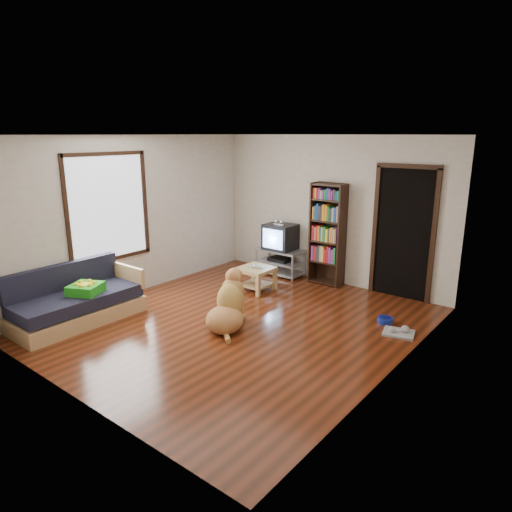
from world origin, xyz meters
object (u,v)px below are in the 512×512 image
Objects in this scene: tv_stand at (280,261)px; bookshelf at (328,229)px; dog at (229,306)px; crt_tv at (281,236)px; laptop at (255,267)px; grey_rag at (399,333)px; green_cushion at (86,289)px; sofa at (77,303)px; coffee_table at (256,274)px; dog_bowl at (385,320)px.

bookshelf is (0.95, 0.09, 0.73)m from tv_stand.
crt_tv is at bearing 109.46° from dog.
laptop is 1.04m from tv_stand.
dog is at bearing -147.74° from grey_rag.
sofa is at bearing -172.21° from green_cushion.
laptop is 0.13m from coffee_table.
tv_stand is at bearing -174.37° from bookshelf.
bookshelf reaches higher than tv_stand.
bookshelf is 1.97× the size of dog.
sofa is (-0.12, -0.08, -0.23)m from green_cushion.
green_cushion is 0.74× the size of coffee_table.
sofa reaches higher than laptop.
laptop is 2.37m from dog_bowl.
bookshelf is at bearing 146.57° from dog_bowl.
sofa reaches higher than green_cushion.
crt_tv reaches higher than grey_rag.
tv_stand is at bearing 157.04° from grey_rag.
dog is (0.67, -1.42, -0.11)m from laptop.
dog_bowl is 0.24× the size of dog.
coffee_table reaches higher than grey_rag.
coffee_table is at bearing -79.09° from crt_tv.
dog is at bearing -70.54° from crt_tv.
dog is at bearing -65.07° from coffee_table.
bookshelf is at bearing 44.94° from laptop.
dog_bowl is 0.39m from grey_rag.
sofa reaches higher than dog.
grey_rag is at bearing 6.46° from green_cushion.
grey_rag is at bearing -23.34° from crt_tv.
coffee_table is (0.00, 0.03, -0.13)m from laptop.
dog_bowl is at bearing -9.16° from laptop.
green_cushion is 3.65m from tv_stand.
grey_rag is 0.69× the size of crt_tv.
grey_rag is at bearing -14.77° from laptop.
laptop is at bearing -79.17° from tv_stand.
laptop is 1.11m from crt_tv.
coffee_table reaches higher than dog_bowl.
crt_tv is 2.65m from dog.
dog_bowl is 0.12× the size of sofa.
dog is at bearing -91.83° from bookshelf.
laptop is 0.16× the size of sofa.
green_cushion is at bearing -103.47° from tv_stand.
laptop is at bearing 65.94° from sofa.
green_cushion reaches higher than coffee_table.
laptop is 1.47m from bookshelf.
laptop is 0.32× the size of tv_stand.
tv_stand reaches higher than dog_bowl.
crt_tv is (-2.83, 1.22, 0.73)m from grey_rag.
coffee_table is (-2.64, 0.21, 0.27)m from grey_rag.
tv_stand is 1.20m from bookshelf.
grey_rag is at bearing -34.52° from bookshelf.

